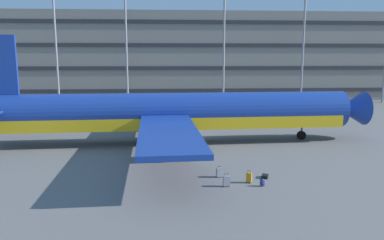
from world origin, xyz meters
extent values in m
plane|color=slate|center=(0.00, 0.00, 0.00)|extent=(600.00, 600.00, 0.00)
cube|color=gray|center=(0.00, 42.14, 8.60)|extent=(134.67, 18.02, 17.20)
cube|color=#2D2D33|center=(0.00, 33.03, 2.15)|extent=(133.32, 0.24, 0.70)
cube|color=#2D2D33|center=(0.00, 33.03, 6.45)|extent=(133.32, 0.24, 0.70)
cube|color=#2D2D33|center=(0.00, 33.03, 10.75)|extent=(133.32, 0.24, 0.70)
cube|color=#2D2D33|center=(0.00, 33.03, 15.05)|extent=(133.32, 0.24, 0.70)
cylinder|color=navy|center=(-1.76, -1.97, 3.18)|extent=(34.91, 5.19, 3.65)
cube|color=yellow|center=(-1.76, -1.97, 2.18)|extent=(33.52, 5.06, 1.17)
cone|color=navy|center=(16.62, -1.15, 3.18)|extent=(3.07, 3.60, 3.47)
cube|color=navy|center=(-18.28, 0.78, 3.64)|extent=(2.04, 5.56, 0.20)
cube|color=navy|center=(-3.16, 7.11, 2.91)|extent=(5.04, 14.79, 0.36)
cube|color=navy|center=(-2.35, -11.13, 2.91)|extent=(5.04, 14.79, 0.36)
cylinder|color=#9E9EA3|center=(-2.54, 4.51, 1.60)|extent=(2.70, 2.12, 2.01)
cylinder|color=#9E9EA3|center=(-1.97, -8.48, 1.60)|extent=(2.70, 2.12, 2.01)
cylinder|color=black|center=(11.45, -1.38, 0.45)|extent=(0.91, 0.39, 0.90)
cylinder|color=slate|center=(11.45, -1.38, 1.13)|extent=(0.20, 0.20, 1.35)
cylinder|color=black|center=(-3.21, -0.48, 0.45)|extent=(0.91, 0.39, 0.90)
cylinder|color=slate|center=(-3.21, -0.48, 1.13)|extent=(0.20, 0.20, 1.35)
cylinder|color=black|center=(-3.08, -3.58, 0.45)|extent=(0.91, 0.39, 0.90)
cylinder|color=slate|center=(-3.08, -3.58, 1.13)|extent=(0.20, 0.20, 1.35)
cylinder|color=gray|center=(-21.88, 29.00, 10.08)|extent=(0.36, 0.36, 20.16)
cylinder|color=gray|center=(-9.68, 29.00, 9.59)|extent=(0.36, 0.36, 19.18)
cylinder|color=gray|center=(7.72, 29.00, 12.73)|extent=(0.36, 0.36, 25.46)
cylinder|color=gray|center=(22.30, 29.00, 9.61)|extent=(0.36, 0.36, 19.22)
cube|color=black|center=(4.45, -13.40, 0.11)|extent=(0.63, 0.74, 0.22)
cube|color=black|center=(4.33, -13.71, 0.11)|extent=(0.21, 0.11, 0.02)
cube|color=gray|center=(1.45, -15.01, 0.38)|extent=(0.47, 0.28, 0.67)
cylinder|color=#333338|center=(1.57, -14.93, 0.78)|extent=(0.02, 0.02, 0.13)
cylinder|color=#333338|center=(1.32, -14.95, 0.78)|extent=(0.02, 0.02, 0.13)
cube|color=black|center=(1.44, -14.94, 0.85)|extent=(0.25, 0.05, 0.02)
cylinder|color=black|center=(1.64, -15.09, 0.03)|extent=(0.02, 0.05, 0.05)
cylinder|color=black|center=(1.28, -15.12, 0.03)|extent=(0.02, 0.05, 0.05)
cylinder|color=black|center=(1.62, -14.90, 0.03)|extent=(0.02, 0.05, 0.05)
cylinder|color=black|center=(1.26, -14.93, 0.03)|extent=(0.02, 0.05, 0.05)
cube|color=gray|center=(1.25, -13.05, 0.37)|extent=(0.50, 0.35, 0.63)
cylinder|color=#333338|center=(1.36, -12.95, 0.73)|extent=(0.02, 0.02, 0.09)
cylinder|color=#333338|center=(1.11, -13.00, 0.73)|extent=(0.02, 0.02, 0.09)
cube|color=black|center=(1.24, -12.98, 0.77)|extent=(0.25, 0.08, 0.02)
cylinder|color=black|center=(1.45, -13.11, 0.03)|extent=(0.03, 0.05, 0.05)
cylinder|color=black|center=(1.10, -13.19, 0.03)|extent=(0.03, 0.05, 0.05)
cylinder|color=black|center=(1.41, -12.91, 0.03)|extent=(0.03, 0.05, 0.05)
cylinder|color=black|center=(1.05, -12.99, 0.03)|extent=(0.03, 0.05, 0.05)
cube|color=orange|center=(3.09, -14.36, 0.38)|extent=(0.43, 0.37, 0.65)
cylinder|color=#333338|center=(2.97, -14.37, 0.78)|extent=(0.02, 0.02, 0.17)
cylinder|color=#333338|center=(3.15, -14.47, 0.78)|extent=(0.02, 0.02, 0.17)
cube|color=black|center=(3.06, -14.42, 0.87)|extent=(0.19, 0.12, 0.02)
cylinder|color=black|center=(3.01, -14.22, 0.03)|extent=(0.04, 0.05, 0.05)
cylinder|color=black|center=(3.26, -14.36, 0.03)|extent=(0.04, 0.05, 0.05)
cylinder|color=black|center=(2.92, -14.37, 0.03)|extent=(0.04, 0.05, 0.05)
cylinder|color=black|center=(3.17, -14.51, 0.03)|extent=(0.04, 0.05, 0.05)
ellipsoid|color=navy|center=(3.84, -15.12, 0.26)|extent=(0.41, 0.30, 0.52)
ellipsoid|color=navy|center=(3.86, -15.22, 0.18)|extent=(0.28, 0.16, 0.23)
torus|color=black|center=(3.83, -15.08, 0.53)|extent=(0.08, 0.03, 0.08)
cube|color=black|center=(3.92, -14.99, 0.26)|extent=(0.04, 0.03, 0.44)
cube|color=black|center=(3.71, -15.04, 0.26)|extent=(0.04, 0.03, 0.44)
camera|label=1|loc=(-2.33, -38.21, 8.43)|focal=34.60mm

